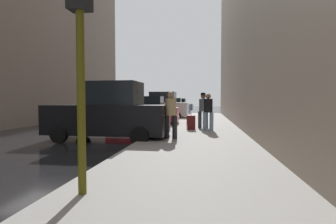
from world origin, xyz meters
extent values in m
plane|color=black|center=(0.00, 0.00, 0.00)|extent=(120.00, 120.00, 0.00)
cube|color=gray|center=(6.00, 0.00, 0.07)|extent=(4.00, 40.00, 0.15)
cube|color=black|center=(2.60, 0.33, 0.82)|extent=(4.63, 1.91, 1.10)
cube|color=black|center=(2.80, 0.32, 1.80)|extent=(2.09, 1.59, 0.90)
cylinder|color=black|center=(1.12, 1.27, 0.32)|extent=(0.64, 0.23, 0.64)
cylinder|color=black|center=(1.09, -0.57, 0.32)|extent=(0.64, 0.23, 0.64)
cylinder|color=black|center=(4.11, 1.22, 0.32)|extent=(0.64, 0.23, 0.64)
cylinder|color=black|center=(4.08, -0.62, 0.32)|extent=(0.64, 0.23, 0.64)
cube|color=#B2191E|center=(2.60, 6.20, 0.69)|extent=(4.25, 1.95, 0.84)
cube|color=black|center=(2.80, 6.21, 1.44)|extent=(1.93, 1.61, 0.70)
cylinder|color=black|center=(1.21, 7.08, 0.32)|extent=(0.65, 0.24, 0.64)
cylinder|color=black|center=(1.26, 5.24, 0.32)|extent=(0.65, 0.24, 0.64)
cylinder|color=black|center=(3.94, 7.16, 0.32)|extent=(0.65, 0.24, 0.64)
cylinder|color=black|center=(3.99, 5.32, 0.32)|extent=(0.65, 0.24, 0.64)
cube|color=silver|center=(2.60, 12.43, 0.82)|extent=(4.65, 1.96, 1.10)
cube|color=black|center=(2.80, 12.43, 1.80)|extent=(2.11, 1.62, 0.90)
cylinder|color=black|center=(1.13, 13.39, 0.32)|extent=(0.65, 0.24, 0.64)
cylinder|color=black|center=(1.08, 11.55, 0.32)|extent=(0.65, 0.24, 0.64)
cylinder|color=black|center=(4.12, 13.31, 0.32)|extent=(0.65, 0.24, 0.64)
cylinder|color=black|center=(4.07, 11.47, 0.32)|extent=(0.65, 0.24, 0.64)
cube|color=navy|center=(2.60, 18.73, 0.69)|extent=(4.24, 1.93, 0.84)
cube|color=black|center=(2.80, 18.74, 1.44)|extent=(1.92, 1.60, 0.70)
cylinder|color=black|center=(1.22, 19.63, 0.32)|extent=(0.64, 0.23, 0.64)
cylinder|color=black|center=(1.25, 17.79, 0.32)|extent=(0.64, 0.23, 0.64)
cylinder|color=black|center=(3.95, 19.68, 0.32)|extent=(0.64, 0.23, 0.64)
cylinder|color=black|center=(3.98, 17.84, 0.32)|extent=(0.64, 0.23, 0.64)
cube|color=slate|center=(2.60, 25.17, 0.69)|extent=(4.25, 1.97, 0.84)
cube|color=black|center=(2.80, 25.17, 1.44)|extent=(1.94, 1.62, 0.70)
cylinder|color=black|center=(1.26, 26.13, 0.32)|extent=(0.65, 0.24, 0.64)
cylinder|color=black|center=(1.21, 24.29, 0.32)|extent=(0.65, 0.24, 0.64)
cylinder|color=black|center=(3.99, 26.05, 0.32)|extent=(0.65, 0.24, 0.64)
cylinder|color=black|center=(3.94, 24.21, 0.32)|extent=(0.65, 0.24, 0.64)
cylinder|color=red|center=(4.45, 7.82, 0.43)|extent=(0.22, 0.22, 0.55)
sphere|color=red|center=(4.45, 7.82, 0.76)|extent=(0.20, 0.20, 0.20)
cylinder|color=red|center=(4.29, 7.82, 0.45)|extent=(0.10, 0.09, 0.09)
cylinder|color=red|center=(4.61, 7.82, 0.45)|extent=(0.10, 0.09, 0.09)
cylinder|color=#514C0F|center=(4.50, -5.69, 1.95)|extent=(0.12, 0.12, 3.60)
sphere|color=green|center=(4.50, -5.56, 3.02)|extent=(0.14, 0.14, 0.14)
cylinder|color=#333338|center=(6.37, 3.93, 0.57)|extent=(0.19, 0.19, 0.85)
cylinder|color=#333338|center=(6.05, 3.94, 0.57)|extent=(0.19, 0.19, 0.85)
cylinder|color=#4C5156|center=(6.21, 3.93, 1.31)|extent=(0.42, 0.42, 0.62)
sphere|color=#997051|center=(6.21, 3.93, 1.74)|extent=(0.24, 0.24, 0.24)
cylinder|color=black|center=(6.21, 3.93, 1.81)|extent=(0.34, 0.34, 0.02)
cylinder|color=black|center=(6.21, 3.93, 1.87)|extent=(0.23, 0.23, 0.11)
cylinder|color=#728CB2|center=(6.30, 2.77, 0.57)|extent=(0.22, 0.22, 0.85)
cylinder|color=#728CB2|center=(6.61, 2.85, 0.57)|extent=(0.22, 0.22, 0.85)
cylinder|color=black|center=(6.45, 2.81, 1.31)|extent=(0.49, 0.49, 0.62)
sphere|color=#997051|center=(6.45, 2.81, 1.74)|extent=(0.24, 0.24, 0.24)
cylinder|color=black|center=(4.91, 0.18, 0.57)|extent=(0.22, 0.22, 0.85)
cylinder|color=black|center=(5.22, 0.09, 0.57)|extent=(0.22, 0.22, 0.85)
cylinder|color=tan|center=(5.07, 0.13, 1.31)|extent=(0.50, 0.50, 0.62)
sphere|color=#997051|center=(5.07, 0.13, 1.74)|extent=(0.24, 0.24, 0.24)
cube|color=#591414|center=(5.63, 3.32, 0.49)|extent=(0.45, 0.61, 0.68)
cylinder|color=#333333|center=(5.63, 3.32, 1.01)|extent=(0.02, 0.02, 0.36)
camera|label=1|loc=(6.31, -9.32, 1.55)|focal=28.00mm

